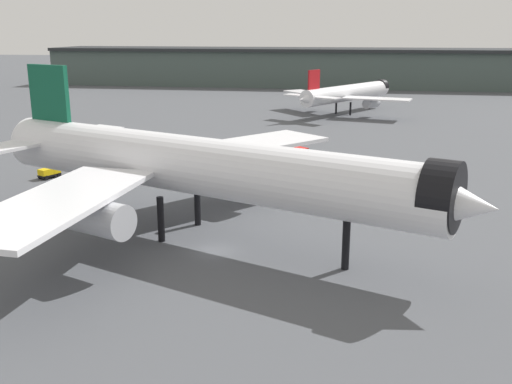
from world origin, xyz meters
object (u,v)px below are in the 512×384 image
Objects in this scene: baggage_tug_wing at (50,172)px; baggage_cart_trailing at (256,160)px; airliner_far_taxiway at (347,93)px; service_truck_front at (293,157)px; airliner_near_gate at (196,167)px; traffic_cone_near_nose at (352,173)px.

baggage_tug_wing is 33.15m from baggage_cart_trailing.
service_truck_front is (-9.32, -65.91, -3.96)m from airliner_far_taxiway.
baggage_tug_wing is (-46.12, -79.18, -4.57)m from airliner_far_taxiway.
service_truck_front is 39.12m from baggage_tug_wing.
baggage_cart_trailing is (-6.23, -0.44, -0.61)m from service_truck_front.
airliner_near_gate is 10.54× the size of service_truck_front.
baggage_tug_wing is at bearing -177.41° from airliner_far_taxiway.
airliner_near_gate is at bearing -119.30° from traffic_cone_near_nose.
baggage_tug_wing is at bearing 165.09° from airliner_near_gate.
baggage_cart_trailing is 16.62m from traffic_cone_near_nose.
baggage_cart_trailing is at bearing -44.02° from service_truck_front.
traffic_cone_near_nose is at bearing 76.97° from baggage_cart_trailing.
service_truck_front is (7.77, 36.11, -6.40)m from airliner_near_gate.
airliner_near_gate reaches higher than baggage_cart_trailing.
airliner_far_taxiway reaches higher than traffic_cone_near_nose.
airliner_near_gate reaches higher than baggage_tug_wing.
airliner_far_taxiway is 65.60× the size of traffic_cone_near_nose.
service_truck_front is 6.28m from baggage_cart_trailing.
service_truck_front reaches higher than baggage_tug_wing.
baggage_tug_wing reaches higher than traffic_cone_near_nose.
airliner_far_taxiway reaches higher than baggage_cart_trailing.
baggage_tug_wing reaches higher than baggage_cart_trailing.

